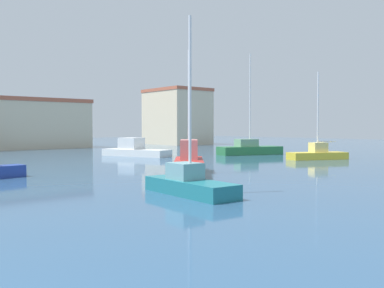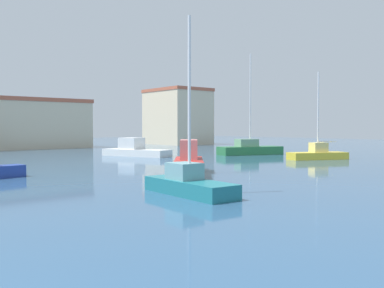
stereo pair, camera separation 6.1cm
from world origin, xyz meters
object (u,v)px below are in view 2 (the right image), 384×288
(sailboat_green_distant_north, at_px, (249,149))
(motorboat_white_far_left, at_px, (135,150))
(sailboat_teal_inner_mooring, at_px, (188,183))
(sailboat_red_behind_lamppost, at_px, (189,162))
(sailboat_yellow_near_pier, at_px, (318,154))

(sailboat_green_distant_north, relative_size, motorboat_white_far_left, 1.41)
(sailboat_green_distant_north, height_order, motorboat_white_far_left, sailboat_green_distant_north)
(sailboat_teal_inner_mooring, height_order, motorboat_white_far_left, sailboat_teal_inner_mooring)
(sailboat_teal_inner_mooring, xyz_separation_m, motorboat_white_far_left, (10.64, 21.52, 0.09))
(sailboat_red_behind_lamppost, xyz_separation_m, sailboat_green_distant_north, (15.70, 9.93, -0.11))
(sailboat_yellow_near_pier, relative_size, motorboat_white_far_left, 1.05)
(sailboat_yellow_near_pier, bearing_deg, sailboat_green_distant_north, 88.40)
(sailboat_red_behind_lamppost, distance_m, motorboat_white_far_left, 16.26)
(sailboat_red_behind_lamppost, height_order, sailboat_teal_inner_mooring, sailboat_red_behind_lamppost)
(sailboat_red_behind_lamppost, xyz_separation_m, sailboat_yellow_near_pier, (15.47, 1.79, -0.20))
(sailboat_red_behind_lamppost, relative_size, sailboat_green_distant_north, 0.72)
(sailboat_teal_inner_mooring, bearing_deg, motorboat_white_far_left, 63.69)
(sailboat_red_behind_lamppost, relative_size, motorboat_white_far_left, 1.02)
(motorboat_white_far_left, bearing_deg, sailboat_yellow_near_pier, -53.85)
(sailboat_red_behind_lamppost, relative_size, sailboat_yellow_near_pier, 0.97)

